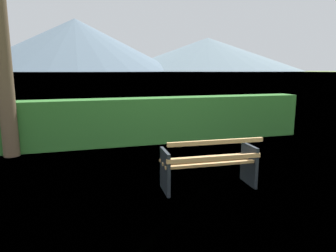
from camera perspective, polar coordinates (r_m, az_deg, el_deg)
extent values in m
plane|color=olive|center=(5.11, 7.48, -11.36)|extent=(1400.00, 1400.00, 0.00)
plane|color=#6B8EA3|center=(311.33, -16.59, 9.70)|extent=(620.00, 620.00, 0.00)
cube|color=tan|center=(4.79, 8.44, -7.17)|extent=(1.53, 0.14, 0.04)
cube|color=tan|center=(4.96, 7.61, -6.52)|extent=(1.53, 0.14, 0.04)
cube|color=tan|center=(5.13, 6.82, -5.92)|extent=(1.53, 0.14, 0.04)
cube|color=tan|center=(4.69, 8.82, -6.03)|extent=(1.53, 0.12, 0.06)
cube|color=tan|center=(4.58, 9.13, -3.00)|extent=(1.53, 0.12, 0.06)
cube|color=#1E2328|center=(4.77, -0.56, -8.55)|extent=(0.08, 0.51, 0.68)
cube|color=#1E2328|center=(5.27, 15.05, -7.04)|extent=(0.08, 0.51, 0.68)
cube|color=#2D6B28|center=(8.01, -2.20, 1.13)|extent=(8.27, 0.62, 1.19)
cylinder|color=brown|center=(7.47, -29.16, 15.59)|extent=(0.35, 0.35, 5.45)
cone|color=slate|center=(545.06, -17.00, 14.37)|extent=(342.54, 342.54, 86.25)
cone|color=slate|center=(599.15, 7.45, 13.22)|extent=(352.20, 352.20, 62.92)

